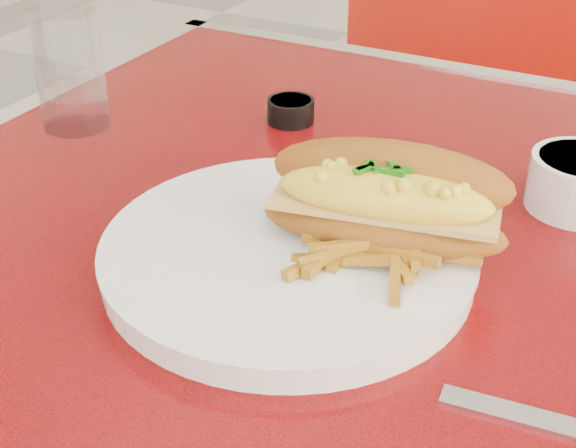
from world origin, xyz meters
The scene contains 7 objects.
diner_table centered at (0.00, 0.00, 0.61)m, with size 1.23×0.83×0.77m.
dinner_plate centered at (-0.19, -0.10, 0.78)m, with size 0.39×0.39×0.02m.
mac_hoagie centered at (-0.12, -0.05, 0.83)m, with size 0.21×0.13×0.08m.
fries_pile centered at (-0.12, -0.07, 0.80)m, with size 0.10×0.09×0.03m, color #BF8720, non-canonical shape.
fork centered at (-0.13, -0.04, 0.79)m, with size 0.03×0.16×0.00m.
sauce_cup_left centered at (-0.31, 0.16, 0.78)m, with size 0.05×0.05×0.03m.
water_tumbler centered at (-0.51, 0.04, 0.83)m, with size 0.07×0.07×0.12m, color #A0B8CE.
Camera 1 is at (0.06, -0.56, 1.13)m, focal length 50.00 mm.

